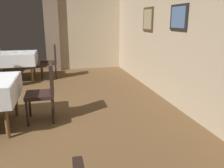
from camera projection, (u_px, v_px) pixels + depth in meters
wall_right at (188, 25)px, 3.90m from camera, size 0.16×8.40×3.00m
wall_back at (20, 22)px, 7.08m from camera, size 6.40×0.27×3.00m
dining_table_far at (13, 57)px, 6.18m from camera, size 1.19×0.98×0.75m
chair_mid_right at (45, 90)px, 3.69m from camera, size 0.45×0.44×0.93m
chair_far_right at (51, 60)px, 6.45m from camera, size 0.44×0.44×0.93m
plate_far_b at (0, 51)px, 6.36m from camera, size 0.24×0.24×0.01m
plate_far_c at (13, 52)px, 6.15m from camera, size 0.20×0.20×0.01m
plate_far_d at (23, 51)px, 6.43m from camera, size 0.22×0.22×0.01m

